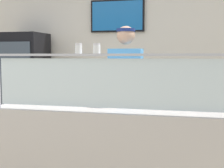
# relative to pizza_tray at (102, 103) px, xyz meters

# --- Properties ---
(shop_rear_unit) EXTENTS (6.63, 0.13, 2.70)m
(shop_rear_unit) POSITION_rel_pizza_tray_xyz_m (0.16, 2.00, 0.39)
(shop_rear_unit) COLOR silver
(shop_rear_unit) RESTS_ON ground
(serving_counter) EXTENTS (2.23, 0.79, 0.95)m
(serving_counter) POSITION_rel_pizza_tray_xyz_m (0.16, -0.07, -0.49)
(serving_counter) COLOR #BCB7B2
(serving_counter) RESTS_ON ground
(sneeze_guard) EXTENTS (2.05, 0.06, 0.49)m
(sneeze_guard) POSITION_rel_pizza_tray_xyz_m (0.16, -0.41, 0.29)
(sneeze_guard) COLOR #B2B5BC
(sneeze_guard) RESTS_ON serving_counter
(pizza_tray) EXTENTS (0.41, 0.41, 0.04)m
(pizza_tray) POSITION_rel_pizza_tray_xyz_m (0.00, 0.00, 0.00)
(pizza_tray) COLOR #9EA0A8
(pizza_tray) RESTS_ON serving_counter
(pizza_server) EXTENTS (0.13, 0.29, 0.01)m
(pizza_server) POSITION_rel_pizza_tray_xyz_m (-0.03, -0.02, 0.02)
(pizza_server) COLOR #ADAFB7
(pizza_server) RESTS_ON pizza_tray
(parmesan_shaker) EXTENTS (0.06, 0.06, 0.09)m
(parmesan_shaker) POSITION_rel_pizza_tray_xyz_m (-0.09, -0.41, 0.51)
(parmesan_shaker) COLOR white
(parmesan_shaker) RESTS_ON sneeze_guard
(pepper_flake_shaker) EXTENTS (0.06, 0.06, 0.08)m
(pepper_flake_shaker) POSITION_rel_pizza_tray_xyz_m (0.07, -0.41, 0.51)
(pepper_flake_shaker) COLOR white
(pepper_flake_shaker) RESTS_ON sneeze_guard
(worker_figure) EXTENTS (0.41, 0.50, 1.76)m
(worker_figure) POSITION_rel_pizza_tray_xyz_m (0.08, 0.71, 0.04)
(worker_figure) COLOR #23232D
(worker_figure) RESTS_ON ground
(drink_fridge) EXTENTS (0.69, 0.60, 1.76)m
(drink_fridge) POSITION_rel_pizza_tray_xyz_m (-1.72, 1.56, -0.08)
(drink_fridge) COLOR black
(drink_fridge) RESTS_ON ground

